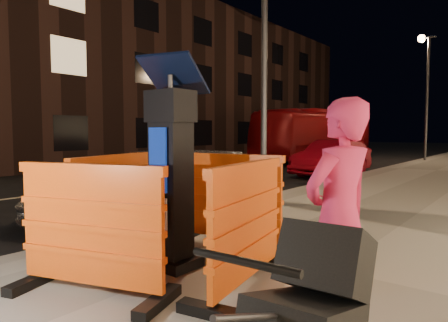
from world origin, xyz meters
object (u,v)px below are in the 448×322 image
Objects in this scene: parking_kiosk at (171,169)px; bus_doubledecker at (316,161)px; man at (339,218)px; car_silver at (139,216)px; barrier_back at (228,200)px; barrier_bldgside at (248,226)px; barrier_front at (91,230)px; barrier_kerbside at (114,203)px; car_red at (332,175)px.

bus_doubledecker is at bearing 97.42° from parking_kiosk.
car_silver is at bearing -97.80° from man.
bus_doubledecker is at bearing 101.51° from barrier_back.
barrier_bldgside is (0.95, -0.95, 0.00)m from barrier_back.
car_silver is (-2.80, 1.91, -1.16)m from parking_kiosk.
barrier_front is 1.00× the size of barrier_kerbside.
parking_kiosk is 11.01m from car_red.
bus_doubledecker is at bearing -137.48° from man.
barrier_kerbside is at bearing 79.15° from barrier_bldgside.
bus_doubledecker is at bearing 2.57° from barrier_kerbside.
barrier_kerbside is at bearing -144.85° from barrier_back.
car_silver is at bearing 132.91° from parking_kiosk.
man is (1.89, -0.29, -0.20)m from parking_kiosk.
barrier_kerbside and barrier_bldgside have the same top height.
barrier_front and barrier_bldgside have the same top height.
parking_kiosk is at bearing 72.15° from barrier_front.
car_red is 0.40× the size of bus_doubledecker.
car_silver is at bearing 151.31° from barrier_back.
car_red is at bearing -59.62° from bus_doubledecker.
man reaches higher than barrier_back.
barrier_bldgside is at bearing -89.67° from man.
car_red is 2.37× the size of man.
parking_kiosk is 1.40× the size of barrier_bldgside.
man is (2.84, -0.29, 0.25)m from barrier_kerbside.
parking_kiosk is 1.05m from barrier_front.
car_silver is at bearing 29.29° from barrier_kerbside.
barrier_front is 19.08m from bus_doubledecker.
man reaches higher than barrier_front.
parking_kiosk is 1.25× the size of man.
man is (1.89, -1.24, 0.25)m from barrier_back.
barrier_bldgside is 11.25m from car_red.
bus_doubledecker is (-7.25, 17.05, -0.71)m from barrier_bldgside.
man is at bearing -110.61° from barrier_kerbside.
car_silver is (-2.80, 2.86, -0.71)m from barrier_front.
car_red is at bearing 95.84° from barrier_back.
barrier_front is at bearing -149.85° from barrier_kerbside.
parking_kiosk reaches higher than car_silver.
barrier_front is 0.35× the size of car_silver.
parking_kiosk is 1.05m from barrier_kerbside.
barrier_front is 2.02m from man.
barrier_back is 3.04m from car_silver.
barrier_front is 0.38× the size of car_red.
parking_kiosk is at bearing 79.15° from barrier_bldgside.
car_silver is 2.52× the size of man.
barrier_kerbside is at bearing -77.11° from car_red.
barrier_back is at bearing -105.91° from man.
barrier_back is 1.34m from barrier_kerbside.
parking_kiosk is 0.21× the size of bus_doubledecker.
car_silver is 0.42× the size of bus_doubledecker.
barrier_kerbside is 2.87m from man.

